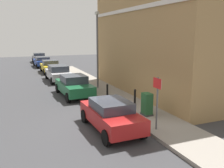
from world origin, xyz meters
name	(u,v)px	position (x,y,z in m)	size (l,w,h in m)	color
ground	(110,121)	(0.00, 0.00, 0.00)	(80.00, 80.00, 0.00)	#38383A
sidewalk	(105,91)	(2.05, 6.00, 0.07)	(2.30, 30.00, 0.15)	gray
corner_building	(175,32)	(6.88, 4.40, 4.40)	(7.47, 12.81, 8.80)	#9E7A4C
car_red	(111,114)	(-0.37, -1.02, 0.73)	(1.85, 3.93, 1.37)	maroon
car_green	(74,85)	(-0.36, 5.76, 0.75)	(1.99, 4.25, 1.47)	#195933
car_silver	(58,73)	(-0.32, 11.89, 0.76)	(1.93, 4.26, 1.46)	#B7B7BC
car_yellow	(50,66)	(-0.17, 17.43, 0.71)	(1.92, 4.02, 1.38)	gold
car_blue	(42,61)	(-0.37, 22.97, 0.72)	(2.05, 4.30, 1.35)	navy
car_grey	(39,57)	(-0.15, 28.59, 0.75)	(1.96, 4.11, 1.44)	slate
utility_cabinet	(147,105)	(1.96, -0.19, 0.68)	(0.46, 0.61, 1.15)	#1E4C28
bollard_near_cabinet	(135,97)	(2.06, 1.32, 0.70)	(0.14, 0.14, 1.04)	black
bollard_far_kerb	(107,92)	(1.15, 3.30, 0.70)	(0.14, 0.14, 1.04)	black
street_sign	(157,96)	(1.33, -2.05, 1.66)	(0.08, 0.60, 2.30)	#59595B
lamppost	(97,47)	(1.86, 7.12, 3.30)	(0.20, 0.44, 5.72)	#59595B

